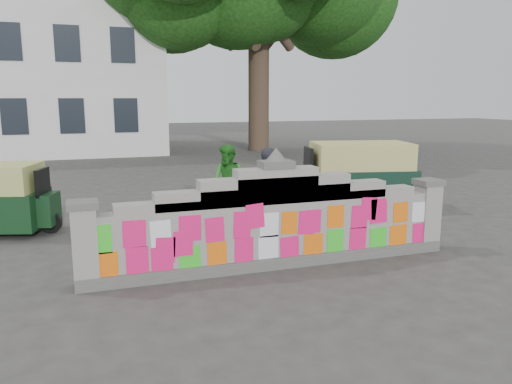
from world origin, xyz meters
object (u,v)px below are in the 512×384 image
cyclist_bike (269,218)px  rickshaw_right (357,174)px  cyclist_rider (269,201)px  pedestrian (229,182)px

cyclist_bike → rickshaw_right: bearing=-61.3°
cyclist_rider → rickshaw_right: rickshaw_right is taller
cyclist_bike → rickshaw_right: (3.19, 2.09, 0.40)m
pedestrian → cyclist_bike: bearing=-27.5°
cyclist_rider → rickshaw_right: bearing=-61.3°
cyclist_rider → rickshaw_right: size_ratio=0.51×
cyclist_bike → cyclist_rider: cyclist_rider is taller
cyclist_bike → pedestrian: pedestrian is taller
cyclist_rider → cyclist_bike: bearing=-0.0°
rickshaw_right → pedestrian: bearing=14.1°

